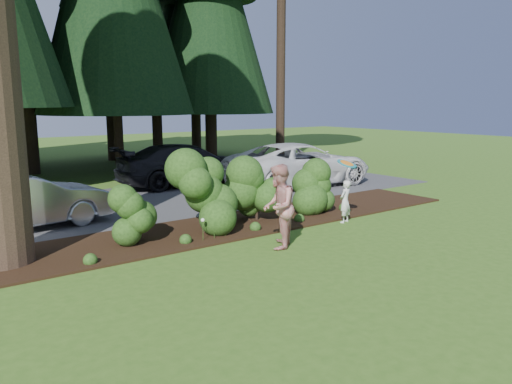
% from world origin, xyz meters
% --- Properties ---
extents(ground, '(80.00, 80.00, 0.00)m').
position_xyz_m(ground, '(0.00, 0.00, 0.00)').
color(ground, '#365D1A').
rests_on(ground, ground).
extents(mulch_bed, '(16.00, 2.50, 0.05)m').
position_xyz_m(mulch_bed, '(0.00, 3.25, 0.03)').
color(mulch_bed, black).
rests_on(mulch_bed, ground).
extents(driveway, '(22.00, 6.00, 0.03)m').
position_xyz_m(driveway, '(0.00, 7.50, 0.01)').
color(driveway, '#38383A').
rests_on(driveway, ground).
extents(shrub_row, '(6.53, 1.60, 1.61)m').
position_xyz_m(shrub_row, '(0.77, 3.14, 0.81)').
color(shrub_row, '#1C3811').
rests_on(shrub_row, ground).
extents(lily_cluster, '(0.69, 0.09, 0.57)m').
position_xyz_m(lily_cluster, '(-0.30, 2.40, 0.50)').
color(lily_cluster, '#1C3811').
rests_on(lily_cluster, ground).
extents(car_silver_wagon, '(4.44, 1.96, 1.42)m').
position_xyz_m(car_silver_wagon, '(-3.64, 6.02, 0.74)').
color(car_silver_wagon, silver).
rests_on(car_silver_wagon, driveway).
extents(car_white_suv, '(5.92, 2.96, 1.61)m').
position_xyz_m(car_white_suv, '(6.31, 6.92, 0.83)').
color(car_white_suv, silver).
rests_on(car_white_suv, driveway).
extents(car_dark_suv, '(5.52, 2.59, 1.56)m').
position_xyz_m(car_dark_suv, '(2.94, 9.53, 0.81)').
color(car_dark_suv, black).
rests_on(car_dark_suv, driveway).
extents(child, '(0.48, 0.38, 1.13)m').
position_xyz_m(child, '(3.39, 1.80, 0.57)').
color(child, silver).
rests_on(child, ground).
extents(adult, '(1.13, 1.13, 1.85)m').
position_xyz_m(adult, '(0.50, 1.05, 0.92)').
color(adult, '#A31915').
rests_on(adult, ground).
extents(frisbee, '(0.53, 0.49, 0.24)m').
position_xyz_m(frisbee, '(3.24, 1.64, 1.60)').
color(frisbee, teal).
rests_on(frisbee, ground).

